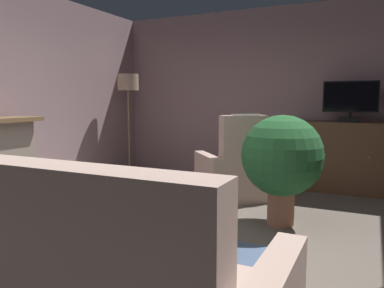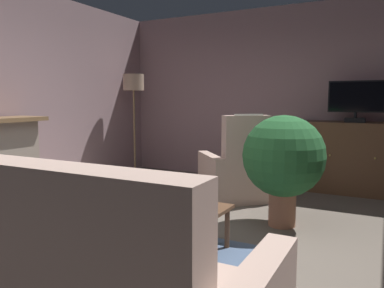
{
  "view_description": "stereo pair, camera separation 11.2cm",
  "coord_description": "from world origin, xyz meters",
  "px_view_note": "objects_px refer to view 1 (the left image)",
  "views": [
    {
      "loc": [
        1.59,
        -2.88,
        1.33
      ],
      "look_at": [
        0.01,
        0.4,
        0.9
      ],
      "focal_mm": 35.38,
      "sensor_mm": 36.0,
      "label": 1
    },
    {
      "loc": [
        1.69,
        -2.83,
        1.33
      ],
      "look_at": [
        0.01,
        0.4,
        0.9
      ],
      "focal_mm": 35.38,
      "sensor_mm": 36.0,
      "label": 2
    }
  ],
  "objects_px": {
    "cat": "(53,230)",
    "floor_lamp": "(128,96)",
    "coffee_table": "(174,210)",
    "potted_plant_small_fern_corner": "(282,158)",
    "tv_remote": "(179,206)",
    "armchair_by_fireplace": "(235,173)",
    "television": "(350,100)",
    "tv_cabinet": "(348,158)"
  },
  "relations": [
    {
      "from": "armchair_by_fireplace",
      "to": "potted_plant_small_fern_corner",
      "type": "height_order",
      "value": "potted_plant_small_fern_corner"
    },
    {
      "from": "tv_cabinet",
      "to": "floor_lamp",
      "type": "xyz_separation_m",
      "value": [
        -3.47,
        -0.48,
        0.91
      ]
    },
    {
      "from": "cat",
      "to": "potted_plant_small_fern_corner",
      "type": "bearing_deg",
      "value": 38.32
    },
    {
      "from": "armchair_by_fireplace",
      "to": "floor_lamp",
      "type": "xyz_separation_m",
      "value": [
        -2.13,
        0.61,
        1.05
      ]
    },
    {
      "from": "armchair_by_fireplace",
      "to": "tv_remote",
      "type": "bearing_deg",
      "value": -85.27
    },
    {
      "from": "tv_remote",
      "to": "floor_lamp",
      "type": "bearing_deg",
      "value": -23.01
    },
    {
      "from": "armchair_by_fireplace",
      "to": "cat",
      "type": "distance_m",
      "value": 2.46
    },
    {
      "from": "armchair_by_fireplace",
      "to": "floor_lamp",
      "type": "bearing_deg",
      "value": 163.99
    },
    {
      "from": "coffee_table",
      "to": "potted_plant_small_fern_corner",
      "type": "distance_m",
      "value": 1.34
    },
    {
      "from": "tv_cabinet",
      "to": "tv_remote",
      "type": "relative_size",
      "value": 9.35
    },
    {
      "from": "television",
      "to": "cat",
      "type": "relative_size",
      "value": 1.32
    },
    {
      "from": "tv_cabinet",
      "to": "floor_lamp",
      "type": "relative_size",
      "value": 0.9
    },
    {
      "from": "tv_cabinet",
      "to": "coffee_table",
      "type": "relative_size",
      "value": 1.64
    },
    {
      "from": "armchair_by_fireplace",
      "to": "potted_plant_small_fern_corner",
      "type": "distance_m",
      "value": 1.19
    },
    {
      "from": "coffee_table",
      "to": "tv_remote",
      "type": "relative_size",
      "value": 5.71
    },
    {
      "from": "cat",
      "to": "armchair_by_fireplace",
      "type": "bearing_deg",
      "value": 65.7
    },
    {
      "from": "tv_remote",
      "to": "television",
      "type": "bearing_deg",
      "value": -86.86
    },
    {
      "from": "tv_cabinet",
      "to": "potted_plant_small_fern_corner",
      "type": "relative_size",
      "value": 1.35
    },
    {
      "from": "television",
      "to": "potted_plant_small_fern_corner",
      "type": "xyz_separation_m",
      "value": [
        -0.54,
        -1.85,
        -0.6
      ]
    },
    {
      "from": "coffee_table",
      "to": "tv_remote",
      "type": "distance_m",
      "value": 0.1
    },
    {
      "from": "television",
      "to": "coffee_table",
      "type": "relative_size",
      "value": 0.76
    },
    {
      "from": "coffee_table",
      "to": "cat",
      "type": "xyz_separation_m",
      "value": [
        -1.09,
        -0.36,
        -0.24
      ]
    },
    {
      "from": "tv_cabinet",
      "to": "tv_remote",
      "type": "height_order",
      "value": "tv_cabinet"
    },
    {
      "from": "potted_plant_small_fern_corner",
      "to": "floor_lamp",
      "type": "bearing_deg",
      "value": 154.22
    },
    {
      "from": "coffee_table",
      "to": "cat",
      "type": "distance_m",
      "value": 1.18
    },
    {
      "from": "tv_remote",
      "to": "potted_plant_small_fern_corner",
      "type": "height_order",
      "value": "potted_plant_small_fern_corner"
    },
    {
      "from": "television",
      "to": "armchair_by_fireplace",
      "type": "height_order",
      "value": "television"
    },
    {
      "from": "television",
      "to": "armchair_by_fireplace",
      "type": "xyz_separation_m",
      "value": [
        -1.34,
        -1.04,
        -0.98
      ]
    },
    {
      "from": "coffee_table",
      "to": "armchair_by_fireplace",
      "type": "bearing_deg",
      "value": 92.62
    },
    {
      "from": "television",
      "to": "armchair_by_fireplace",
      "type": "distance_m",
      "value": 1.96
    },
    {
      "from": "television",
      "to": "potted_plant_small_fern_corner",
      "type": "bearing_deg",
      "value": -106.22
    },
    {
      "from": "television",
      "to": "cat",
      "type": "distance_m",
      "value": 4.2
    },
    {
      "from": "television",
      "to": "coffee_table",
      "type": "xyz_separation_m",
      "value": [
        -1.25,
        -2.92,
        -0.97
      ]
    },
    {
      "from": "coffee_table",
      "to": "floor_lamp",
      "type": "distance_m",
      "value": 3.49
    },
    {
      "from": "tv_remote",
      "to": "cat",
      "type": "relative_size",
      "value": 0.3
    },
    {
      "from": "tv_remote",
      "to": "coffee_table",
      "type": "bearing_deg",
      "value": -6.95
    },
    {
      "from": "tv_remote",
      "to": "cat",
      "type": "distance_m",
      "value": 1.24
    },
    {
      "from": "tv_remote",
      "to": "potted_plant_small_fern_corner",
      "type": "xyz_separation_m",
      "value": [
        0.64,
        1.11,
        0.31
      ]
    },
    {
      "from": "tv_cabinet",
      "to": "armchair_by_fireplace",
      "type": "distance_m",
      "value": 1.73
    },
    {
      "from": "coffee_table",
      "to": "armchair_by_fireplace",
      "type": "xyz_separation_m",
      "value": [
        -0.09,
        1.87,
        -0.01
      ]
    },
    {
      "from": "tv_remote",
      "to": "armchair_by_fireplace",
      "type": "height_order",
      "value": "armchair_by_fireplace"
    },
    {
      "from": "cat",
      "to": "floor_lamp",
      "type": "bearing_deg",
      "value": 111.61
    }
  ]
}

